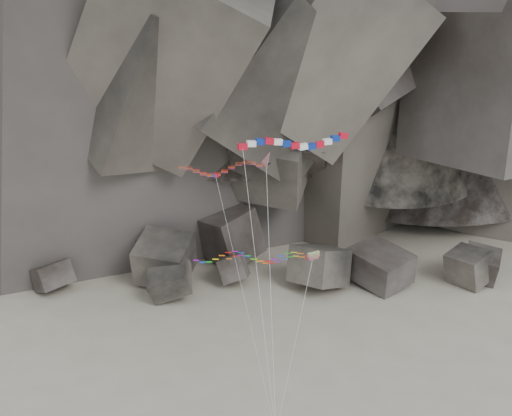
{
  "coord_description": "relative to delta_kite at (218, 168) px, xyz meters",
  "views": [
    {
      "loc": [
        -3.29,
        -54.19,
        40.44
      ],
      "look_at": [
        1.49,
        6.0,
        20.44
      ],
      "focal_mm": 45.0,
      "sensor_mm": 36.0,
      "label": 1
    }
  ],
  "objects": [
    {
      "name": "delta_kite",
      "position": [
        0.0,
        0.0,
        0.0
      ],
      "size": [
        9.32,
        10.09,
        24.84
      ],
      "rotation": [
        0.0,
        0.0,
        0.24
      ],
      "color": "red",
      "rests_on": "ground"
    },
    {
      "name": "boulder_field",
      "position": [
        2.88,
        28.4,
        -22.36
      ],
      "size": [
        81.06,
        20.83,
        10.18
      ],
      "color": "#47423F",
      "rests_on": "ground"
    },
    {
      "name": "pennant_kite",
      "position": [
        1.02,
        -4.57,
        -6.17
      ],
      "size": [
        5.28,
        6.89,
        23.29
      ],
      "rotation": [
        0.0,
        0.0,
        -0.19
      ],
      "color": "red",
      "rests_on": "ground"
    },
    {
      "name": "banner_kite",
      "position": [
        7.09,
        -1.12,
        2.46
      ],
      "size": [
        10.77,
        10.38,
        26.36
      ],
      "rotation": [
        0.0,
        0.0,
        0.26
      ],
      "color": "red",
      "rests_on": "ground"
    },
    {
      "name": "parafoil_kite",
      "position": [
        2.6,
        -5.27,
        -7.03
      ],
      "size": [
        11.84,
        4.69,
        16.78
      ],
      "rotation": [
        0.0,
        0.0,
        0.25
      ],
      "color": "yellow",
      "rests_on": "ground"
    }
  ]
}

